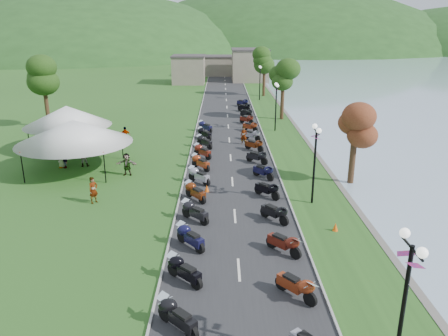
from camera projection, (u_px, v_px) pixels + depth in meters
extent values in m
cube|color=#2B2B2E|center=(228.00, 127.00, 48.83)|extent=(7.00, 120.00, 0.02)
cube|color=gray|center=(215.00, 67.00, 90.77)|extent=(18.00, 16.00, 5.00)
imported|color=slate|center=(95.00, 203.00, 28.02)|extent=(0.75, 0.78, 1.73)
imported|color=slate|center=(84.00, 166.00, 35.22)|extent=(0.95, 0.63, 1.79)
imported|color=slate|center=(65.00, 168.00, 34.75)|extent=(1.04, 1.03, 1.61)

